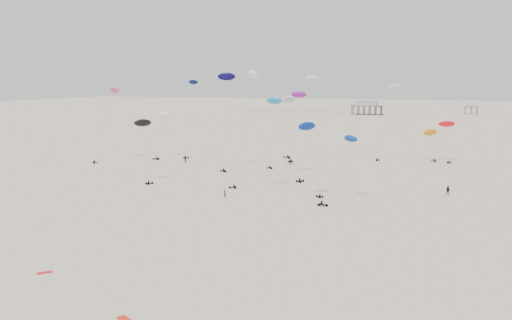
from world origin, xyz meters
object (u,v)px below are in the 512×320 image
at_px(pavilion_main, 367,109).
at_px(rig_9, 307,97).
at_px(rig_4, 226,93).
at_px(spectator_0, 225,197).
at_px(pavilion_small, 471,109).
at_px(rig_0, 431,137).

height_order(pavilion_main, rig_9, rig_9).
relative_size(pavilion_main, rig_4, 0.81).
distance_m(pavilion_main, spectator_0, 268.41).
bearing_deg(pavilion_main, spectator_0, -88.82).
height_order(pavilion_small, rig_4, rig_4).
height_order(pavilion_small, rig_0, rig_0).
xyz_separation_m(pavilion_main, pavilion_small, (70.00, 30.00, -0.74)).
relative_size(pavilion_main, spectator_0, 11.04).
distance_m(pavilion_main, rig_4, 235.25).
bearing_deg(pavilion_small, rig_4, -106.50).
relative_size(rig_0, rig_9, 0.39).
bearing_deg(rig_9, spectator_0, -175.28).
xyz_separation_m(rig_0, spectator_0, (-38.70, -63.62, -7.07)).
bearing_deg(rig_4, pavilion_main, -146.48).
xyz_separation_m(rig_4, rig_9, (18.09, 18.11, -1.31)).
bearing_deg(rig_0, rig_4, 10.04).
height_order(rig_0, rig_4, rig_4).
bearing_deg(spectator_0, pavilion_main, -48.54).
xyz_separation_m(pavilion_small, rig_0, (-25.76, -234.70, 3.58)).
relative_size(rig_0, spectator_0, 5.06).
relative_size(pavilion_small, spectator_0, 4.73).
xyz_separation_m(rig_4, spectator_0, (13.88, -33.76, -20.11)).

